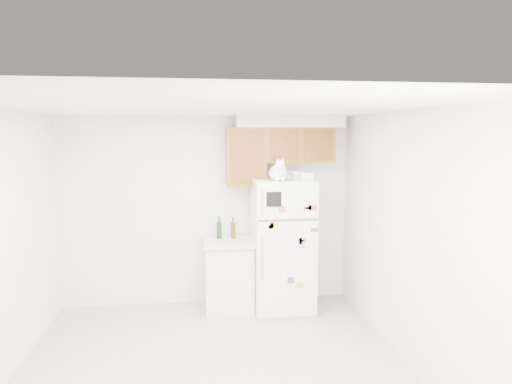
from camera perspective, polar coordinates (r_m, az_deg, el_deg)
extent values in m
cube|color=#C0AE94|center=(4.62, -5.14, -22.18)|extent=(3.80, 4.00, 0.01)
cube|color=white|center=(6.11, -6.16, -2.36)|extent=(3.80, 0.04, 2.50)
cube|color=white|center=(2.27, -2.99, -19.26)|extent=(3.80, 0.04, 2.50)
cube|color=white|center=(4.64, 18.97, -5.79)|extent=(0.04, 4.00, 2.50)
cube|color=white|center=(4.04, -5.55, 10.56)|extent=(3.80, 4.00, 0.04)
cube|color=brown|center=(6.01, 5.35, 5.87)|extent=(0.90, 0.33, 0.45)
cube|color=brown|center=(5.90, -1.32, 4.42)|extent=(0.50, 0.33, 0.75)
cube|color=silver|center=(5.99, 4.19, 8.75)|extent=(1.40, 0.37, 0.15)
cube|color=white|center=(5.93, 3.28, -6.59)|extent=(0.76, 0.72, 1.70)
cube|color=white|center=(5.44, 4.09, -1.12)|extent=(0.74, 0.03, 0.44)
cube|color=white|center=(5.63, 4.01, -9.61)|extent=(0.74, 0.03, 1.19)
cube|color=#59595B|center=(5.48, 4.07, -3.45)|extent=(0.74, 0.03, 0.02)
cylinder|color=silver|center=(5.36, 0.80, -1.29)|extent=(0.02, 0.02, 0.32)
cylinder|color=silver|center=(5.50, 0.79, -8.21)|extent=(0.02, 0.02, 0.55)
cube|color=black|center=(5.39, 2.26, -0.92)|extent=(0.18, 0.00, 0.18)
cube|color=white|center=(5.47, 2.44, -5.59)|extent=(0.22, 0.00, 0.28)
cube|color=#90A552|center=(5.70, 5.46, -11.48)|extent=(0.10, 0.00, 0.07)
cube|color=#B883B1|center=(5.56, 5.74, -6.53)|extent=(0.07, 0.00, 0.11)
cube|color=#DB3662|center=(5.51, 7.11, -1.94)|extent=(0.10, 0.00, 0.07)
cube|color=#515056|center=(5.66, 4.37, -10.94)|extent=(0.08, 0.00, 0.08)
cube|color=white|center=(5.61, 7.20, -6.99)|extent=(0.08, 0.00, 0.07)
cube|color=silver|center=(5.55, 5.48, -6.11)|extent=(0.06, 0.00, 0.09)
cube|color=#CB519B|center=(5.55, 5.83, -5.96)|extent=(0.09, 0.00, 0.05)
cube|color=orange|center=(5.44, 2.07, -4.13)|extent=(0.05, 0.00, 0.05)
cube|color=orange|center=(5.43, 1.88, -4.07)|extent=(0.06, 0.00, 0.11)
cube|color=silver|center=(5.50, 6.49, -2.30)|extent=(0.08, 0.00, 0.08)
cube|color=#B94A72|center=(5.43, 3.32, -2.15)|extent=(0.09, 0.00, 0.08)
cube|color=#C1303B|center=(5.56, 7.31, -4.72)|extent=(0.09, 0.00, 0.05)
cube|color=silver|center=(5.49, 6.52, -1.90)|extent=(0.09, 0.00, 0.05)
cube|color=white|center=(6.00, -3.44, -10.47)|extent=(0.60, 0.60, 0.88)
cube|color=silver|center=(5.86, -3.46, -6.24)|extent=(0.64, 0.64, 0.04)
ellipsoid|color=white|center=(5.60, 2.79, 2.37)|extent=(0.22, 0.30, 0.19)
ellipsoid|color=white|center=(5.51, 2.96, 2.74)|extent=(0.16, 0.13, 0.18)
sphere|color=white|center=(5.46, 3.05, 3.43)|extent=(0.11, 0.11, 0.11)
cone|color=white|center=(5.45, 2.75, 4.01)|extent=(0.04, 0.04, 0.04)
cone|color=white|center=(5.46, 3.37, 4.01)|extent=(0.04, 0.04, 0.04)
cone|color=#D88C8C|center=(5.44, 2.76, 3.96)|extent=(0.02, 0.02, 0.03)
cone|color=#D88C8C|center=(5.45, 3.38, 3.97)|extent=(0.02, 0.02, 0.03)
sphere|color=white|center=(5.41, 3.15, 3.21)|extent=(0.05, 0.05, 0.05)
sphere|color=white|center=(5.48, 2.62, 1.63)|extent=(0.06, 0.06, 0.06)
sphere|color=white|center=(5.49, 3.41, 1.64)|extent=(0.06, 0.06, 0.06)
cylinder|color=white|center=(5.72, 3.53, 1.86)|extent=(0.14, 0.19, 0.06)
cube|color=white|center=(5.84, 5.09, 2.15)|extent=(0.21, 0.18, 0.10)
cube|color=white|center=(5.73, 6.31, 1.99)|extent=(0.16, 0.12, 0.09)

